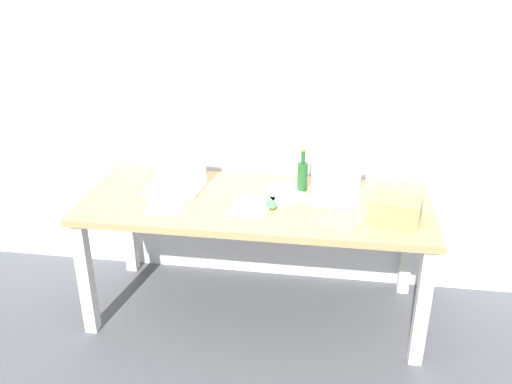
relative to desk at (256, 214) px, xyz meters
The scene contains 12 objects.
ground_plane 0.66m from the desk, ahead, with size 8.00×8.00×0.00m, color #515459.
back_wall 0.79m from the desk, 90.00° to the left, with size 5.20×0.08×2.60m, color white.
desk is the anchor object (origin of this frame).
laptop_left 0.52m from the desk, 168.92° to the left, with size 0.34×0.27×0.23m.
laptop_right 0.47m from the desk, 13.60° to the left, with size 0.29×0.26×0.21m.
beer_bottle 0.36m from the desk, 36.37° to the left, with size 0.06×0.06×0.25m.
computer_mouse 0.16m from the desk, 38.95° to the right, with size 0.06×0.10×0.03m, color #4C9E56.
cardboard_box 0.78m from the desk, ahead, with size 0.25×0.19×0.11m, color tan.
paper_sheet_center 0.12m from the desk, 101.10° to the right, with size 0.21×0.30×0.00m, color white.
paper_sheet_front_left 0.51m from the desk, 166.71° to the right, with size 0.21×0.30×0.00m, color white.
paper_sheet_front_right 0.52m from the desk, 18.13° to the right, with size 0.21×0.30×0.00m, color #F4E06B.
paper_sheet_near_back 0.21m from the desk, 33.67° to the left, with size 0.21×0.30×0.00m, color white.
Camera 1 is at (0.40, -2.72, 2.04)m, focal length 37.90 mm.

